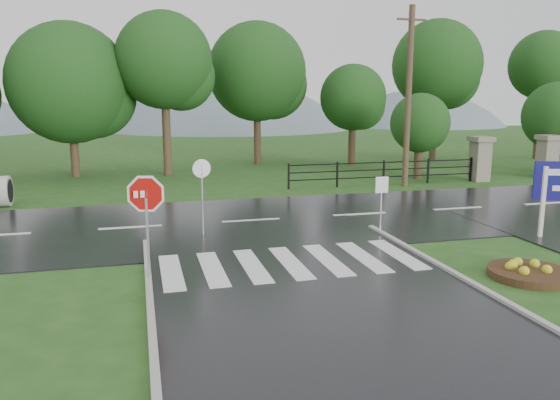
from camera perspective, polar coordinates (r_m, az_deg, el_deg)
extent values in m
plane|color=#234C19|center=(9.68, 9.41, -15.38)|extent=(120.00, 120.00, 0.00)
cube|color=black|center=(18.75, -3.04, -2.27)|extent=(90.00, 8.00, 0.04)
cube|color=silver|center=(13.58, -11.29, -7.36)|extent=(0.50, 2.80, 0.02)
cube|color=silver|center=(13.66, -7.07, -7.11)|extent=(0.50, 2.80, 0.02)
cube|color=silver|center=(13.82, -2.93, -6.83)|extent=(0.50, 2.80, 0.02)
cube|color=silver|center=(14.04, 1.09, -6.53)|extent=(0.50, 2.80, 0.02)
cube|color=silver|center=(14.33, 4.97, -6.20)|extent=(0.50, 2.80, 0.02)
cube|color=silver|center=(14.69, 8.67, -5.86)|extent=(0.50, 2.80, 0.02)
cube|color=silver|center=(15.10, 12.17, -5.52)|extent=(0.50, 2.80, 0.02)
cube|color=gray|center=(29.30, 20.15, 3.83)|extent=(0.80, 0.80, 2.00)
cube|color=#6B6659|center=(29.20, 20.30, 6.01)|extent=(1.00, 1.00, 0.24)
cube|color=gray|center=(31.74, 26.12, 3.88)|extent=(0.80, 0.80, 2.00)
cube|color=#6B6659|center=(31.65, 26.29, 5.89)|extent=(1.00, 1.00, 0.24)
cube|color=black|center=(26.75, 10.76, 2.39)|extent=(9.50, 0.05, 0.05)
cube|color=black|center=(26.70, 10.79, 3.13)|extent=(9.50, 0.05, 0.05)
cube|color=black|center=(26.66, 10.82, 3.88)|extent=(9.50, 0.05, 0.05)
cube|color=black|center=(25.07, 0.91, 2.48)|extent=(0.08, 0.08, 1.20)
cube|color=black|center=(29.07, 19.29, 3.03)|extent=(0.08, 0.08, 1.20)
cube|color=black|center=(32.11, 26.74, 3.17)|extent=(0.08, 0.08, 1.20)
sphere|color=slate|center=(76.90, -5.34, -5.43)|extent=(48.00, 48.00, 48.00)
sphere|color=slate|center=(84.74, 13.64, -1.15)|extent=(36.00, 36.00, 36.00)
cube|color=#939399|center=(13.01, -13.64, -4.05)|extent=(0.06, 0.06, 1.96)
cylinder|color=white|center=(12.79, -13.86, 0.63)|extent=(1.15, 0.28, 1.18)
cylinder|color=#B2100C|center=(12.78, -13.86, 0.62)|extent=(1.00, 0.25, 1.02)
cube|color=silver|center=(18.15, 25.77, -0.26)|extent=(0.14, 0.14, 2.19)
cylinder|color=#332111|center=(14.36, 24.58, -7.01)|extent=(1.90, 1.90, 0.19)
cube|color=#939399|center=(17.04, 10.49, -0.82)|extent=(0.04, 0.04, 1.72)
cube|color=white|center=(16.89, 10.60, 1.57)|extent=(0.41, 0.04, 0.50)
cylinder|color=#939399|center=(16.65, -8.12, -0.13)|extent=(0.07, 0.07, 2.23)
cylinder|color=white|center=(16.47, -8.20, 3.28)|extent=(0.55, 0.11, 0.56)
cylinder|color=#473523|center=(26.42, 13.27, 10.33)|extent=(0.28, 0.28, 8.27)
cube|color=brown|center=(26.63, 13.61, 17.86)|extent=(1.47, 0.15, 0.09)
cylinder|color=#3D2B1C|center=(29.17, 14.26, 4.52)|extent=(0.41, 0.41, 2.40)
sphere|color=#133B12|center=(29.04, 14.42, 7.81)|extent=(3.03, 3.03, 3.03)
cylinder|color=#3D2B1C|center=(33.95, 26.71, 4.75)|extent=(0.42, 0.42, 2.63)
sphere|color=#133B12|center=(33.84, 26.98, 7.85)|extent=(3.73, 3.73, 3.73)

